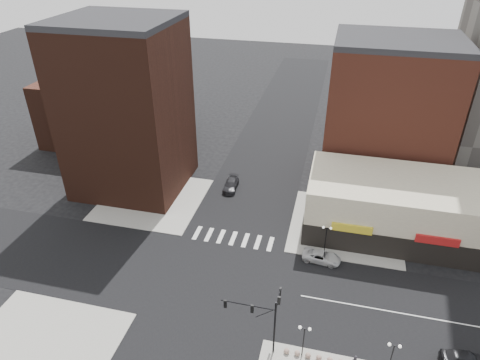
% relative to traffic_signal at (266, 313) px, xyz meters
% --- Properties ---
extents(ground, '(240.00, 240.00, 0.00)m').
position_rel_traffic_signal_xyz_m(ground, '(-7.24, 7.83, -4.96)').
color(ground, black).
rests_on(ground, ground).
extents(road_ew, '(200.00, 14.00, 0.02)m').
position_rel_traffic_signal_xyz_m(road_ew, '(-7.24, 7.83, -4.95)').
color(road_ew, black).
rests_on(road_ew, ground).
extents(road_ns, '(14.00, 200.00, 0.02)m').
position_rel_traffic_signal_xyz_m(road_ns, '(-7.24, 7.83, -4.95)').
color(road_ns, black).
rests_on(road_ns, ground).
extents(sidewalk_nw, '(15.00, 15.00, 0.12)m').
position_rel_traffic_signal_xyz_m(sidewalk_nw, '(-21.74, 22.33, -4.90)').
color(sidewalk_nw, gray).
rests_on(sidewalk_nw, ground).
extents(sidewalk_ne, '(15.00, 15.00, 0.12)m').
position_rel_traffic_signal_xyz_m(sidewalk_ne, '(7.26, 22.33, -4.90)').
color(sidewalk_ne, gray).
rests_on(sidewalk_ne, ground).
extents(sidewalk_sw, '(15.00, 15.00, 0.12)m').
position_rel_traffic_signal_xyz_m(sidewalk_sw, '(-21.74, -6.67, -4.90)').
color(sidewalk_sw, gray).
rests_on(sidewalk_sw, ground).
extents(building_nw, '(16.00, 15.00, 25.00)m').
position_rel_traffic_signal_xyz_m(building_nw, '(-26.24, 26.33, 7.54)').
color(building_nw, '#361A11').
rests_on(building_nw, ground).
extents(building_nw_low, '(20.00, 18.00, 12.00)m').
position_rel_traffic_signal_xyz_m(building_nw_low, '(-39.24, 41.83, 1.04)').
color(building_nw_low, '#361A11').
rests_on(building_nw_low, ground).
extents(building_ne_midrise, '(18.00, 15.00, 22.00)m').
position_rel_traffic_signal_xyz_m(building_ne_midrise, '(11.76, 37.33, 6.04)').
color(building_ne_midrise, brown).
rests_on(building_ne_midrise, ground).
extents(building_ne_row, '(24.20, 12.20, 8.00)m').
position_rel_traffic_signal_xyz_m(building_ne_row, '(13.76, 22.83, -1.66)').
color(building_ne_row, beige).
rests_on(building_ne_row, ground).
extents(traffic_signal, '(5.59, 3.09, 7.77)m').
position_rel_traffic_signal_xyz_m(traffic_signal, '(0.00, 0.00, 0.00)').
color(traffic_signal, black).
rests_on(traffic_signal, ground).
extents(street_lamp_se_a, '(1.22, 0.32, 4.16)m').
position_rel_traffic_signal_xyz_m(street_lamp_se_a, '(3.76, -0.17, -1.67)').
color(street_lamp_se_a, black).
rests_on(street_lamp_se_a, sidewalk_se).
extents(street_lamp_se_b, '(1.22, 0.32, 4.16)m').
position_rel_traffic_signal_xyz_m(street_lamp_se_b, '(11.76, -0.17, -1.67)').
color(street_lamp_se_b, black).
rests_on(street_lamp_se_b, sidewalk_se).
extents(street_lamp_ne, '(1.22, 0.32, 4.16)m').
position_rel_traffic_signal_xyz_m(street_lamp_ne, '(4.76, 15.83, -1.67)').
color(street_lamp_ne, black).
rests_on(street_lamp_ne, sidewalk_ne).
extents(bollard_row, '(7.90, 0.55, 0.55)m').
position_rel_traffic_signal_xyz_m(bollard_row, '(5.94, -0.17, -4.57)').
color(bollard_row, '#8C6A60').
rests_on(bollard_row, sidewalk_se).
extents(white_suv, '(4.95, 2.63, 1.32)m').
position_rel_traffic_signal_xyz_m(white_suv, '(4.53, 14.33, -4.30)').
color(white_suv, silver).
rests_on(white_suv, ground).
extents(dark_sedan_east, '(4.61, 2.17, 1.52)m').
position_rel_traffic_signal_xyz_m(dark_sedan_east, '(18.97, 2.67, -4.20)').
color(dark_sedan_east, black).
rests_on(dark_sedan_east, ground).
extents(dark_sedan_north, '(2.23, 5.01, 1.43)m').
position_rel_traffic_signal_xyz_m(dark_sedan_north, '(-10.84, 28.20, -4.25)').
color(dark_sedan_north, black).
rests_on(dark_sedan_north, ground).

